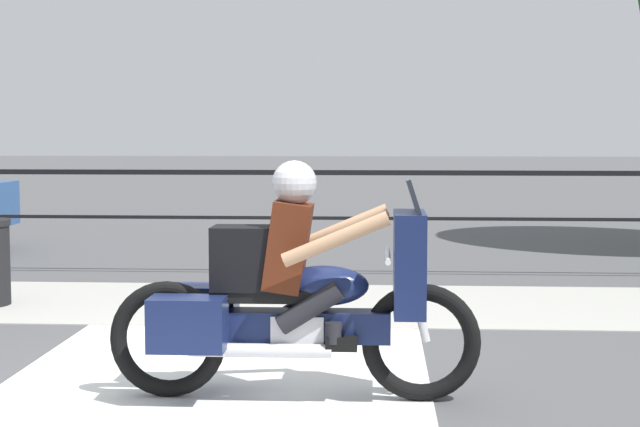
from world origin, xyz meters
The scene contains 5 objects.
ground_plane centered at (0.00, 0.00, 0.00)m, with size 120.00×120.00×0.00m, color #4C4C4F.
sidewalk_band centered at (0.00, 3.40, 0.01)m, with size 44.00×2.40×0.01m, color #A8A59E.
crosswalk_band centered at (0.06, -0.20, 0.00)m, with size 2.96×6.00×0.01m, color silver.
fence_railing centered at (0.00, 5.30, 1.00)m, with size 36.00×0.05×1.28m.
motorcycle centered at (0.62, -0.10, 0.69)m, with size 2.42×0.76×1.56m.
Camera 1 is at (1.18, -6.34, 1.75)m, focal length 55.00 mm.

